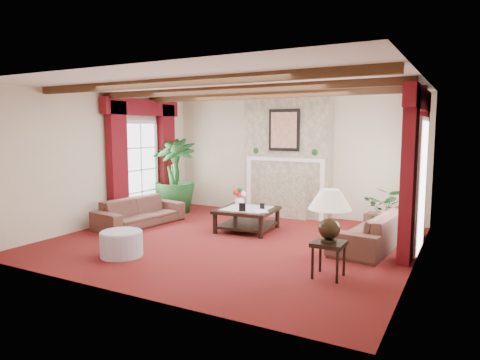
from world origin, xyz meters
The scene contains 23 objects.
floor centered at (0.00, 0.00, 0.00)m, with size 6.00×6.00×0.00m, color #500E0F.
ceiling centered at (0.00, 0.00, 2.70)m, with size 6.00×6.00×0.00m, color white.
back_wall centered at (0.00, 2.75, 1.35)m, with size 6.00×0.02×2.70m, color beige.
left_wall centered at (-3.00, 0.00, 1.35)m, with size 0.02×5.50×2.70m, color beige.
right_wall centered at (3.00, 0.00, 1.35)m, with size 0.02×5.50×2.70m, color beige.
ceiling_beams centered at (0.00, 0.00, 2.64)m, with size 6.00×3.00×0.12m, color #382112, non-canonical shape.
fireplace centered at (0.00, 2.55, 2.70)m, with size 2.00×0.52×2.70m, color tan, non-canonical shape.
french_door_left centered at (-2.97, 1.00, 2.13)m, with size 0.10×1.10×2.16m, color white, non-canonical shape.
french_door_right centered at (2.97, 1.00, 2.13)m, with size 0.10×1.10×2.16m, color white, non-canonical shape.
curtains_left centered at (-2.86, 1.00, 2.55)m, with size 0.20×2.40×2.55m, color #530B13, non-canonical shape.
curtains_right centered at (2.86, 1.00, 2.55)m, with size 0.20×2.40×2.55m, color #530B13, non-canonical shape.
sofa_left centered at (-2.29, 0.19, 0.37)m, with size 0.80×1.97×0.75m, color #370F1D.
sofa_right centered at (2.24, 0.78, 0.40)m, with size 0.81×2.09×0.80m, color #370F1D.
potted_palm centered at (-2.49, 1.64, 0.49)m, with size 1.61×2.00×0.98m, color black.
small_plant centered at (2.35, 1.73, 0.36)m, with size 1.06×1.12×0.71m, color black.
coffee_table centered at (-0.13, 0.82, 0.22)m, with size 1.07×1.07×0.44m, color black, non-canonical shape.
side_table centered at (2.05, -1.01, 0.24)m, with size 0.41×0.41×0.49m, color black, non-canonical shape.
ottoman centered at (-1.08, -1.61, 0.19)m, with size 0.66×0.66×0.38m, color #9892A6.
table_lamp centered at (2.05, -1.01, 0.85)m, with size 0.57×0.57×0.72m, color black, non-canonical shape.
flower_vase centered at (-0.48, 1.14, 0.53)m, with size 0.25×0.25×0.19m, color silver.
book centered at (0.17, 0.56, 0.60)m, with size 0.20×0.16×0.32m, color black.
photo_frame_a centered at (-0.05, 0.47, 0.52)m, with size 0.13×0.02×0.17m, color black, non-canonical shape.
photo_frame_b centered at (0.17, 0.88, 0.50)m, with size 0.09×0.02×0.12m, color black, non-canonical shape.
Camera 1 is at (3.64, -6.45, 1.98)m, focal length 32.00 mm.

